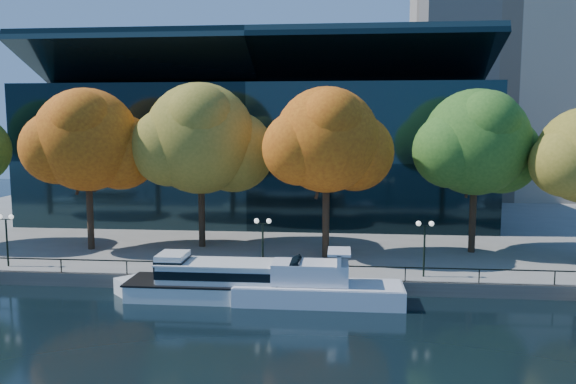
# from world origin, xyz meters

# --- Properties ---
(ground) EXTENTS (160.00, 160.00, 0.00)m
(ground) POSITION_xyz_m (0.00, 0.00, 0.00)
(ground) COLOR black
(ground) RESTS_ON ground
(promenade) EXTENTS (90.00, 67.08, 1.00)m
(promenade) POSITION_xyz_m (0.00, 36.38, 0.50)
(promenade) COLOR slate
(promenade) RESTS_ON ground
(railing) EXTENTS (88.20, 0.08, 0.99)m
(railing) POSITION_xyz_m (0.00, 3.25, 1.94)
(railing) COLOR black
(railing) RESTS_ON promenade
(convention_building) EXTENTS (50.00, 24.57, 21.43)m
(convention_building) POSITION_xyz_m (-4.00, 31.79, 8.51)
(convention_building) COLOR black
(convention_building) RESTS_ON ground
(tour_boat) EXTENTS (16.21, 3.62, 3.08)m
(tour_boat) POSITION_xyz_m (-1.93, 1.27, 1.31)
(tour_boat) COLOR silver
(tour_boat) RESTS_ON ground
(cruiser_near) EXTENTS (12.41, 3.20, 3.60)m
(cruiser_near) POSITION_xyz_m (3.58, 0.88, 1.12)
(cruiser_near) COLOR silver
(cruiser_near) RESTS_ON ground
(tree_1) EXTENTS (11.00, 9.02, 13.91)m
(tree_1) POSITION_xyz_m (-16.00, 10.82, 10.32)
(tree_1) COLOR black
(tree_1) RESTS_ON promenade
(tree_2) EXTENTS (12.14, 9.95, 14.46)m
(tree_2) POSITION_xyz_m (-6.59, 12.78, 10.39)
(tree_2) COLOR black
(tree_2) RESTS_ON promenade
(tree_3) EXTENTS (10.61, 8.70, 13.83)m
(tree_3) POSITION_xyz_m (4.46, 9.72, 10.40)
(tree_3) COLOR black
(tree_3) RESTS_ON promenade
(tree_4) EXTENTS (11.06, 9.07, 13.77)m
(tree_4) POSITION_xyz_m (16.80, 12.72, 10.15)
(tree_4) COLOR black
(tree_4) RESTS_ON promenade
(lamp_0) EXTENTS (1.26, 0.36, 4.03)m
(lamp_0) POSITION_xyz_m (-19.89, 4.50, 3.98)
(lamp_0) COLOR black
(lamp_0) RESTS_ON promenade
(lamp_1) EXTENTS (1.26, 0.36, 4.03)m
(lamp_1) POSITION_xyz_m (-0.16, 4.50, 3.98)
(lamp_1) COLOR black
(lamp_1) RESTS_ON promenade
(lamp_2) EXTENTS (1.26, 0.36, 4.03)m
(lamp_2) POSITION_xyz_m (11.43, 4.50, 3.98)
(lamp_2) COLOR black
(lamp_2) RESTS_ON promenade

